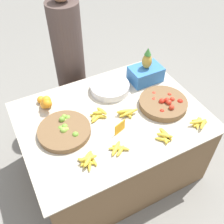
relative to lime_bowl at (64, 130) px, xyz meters
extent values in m
plane|color=gray|center=(0.43, -0.01, -0.79)|extent=(12.00, 12.00, 0.00)
cube|color=brown|center=(0.43, -0.01, -0.41)|extent=(1.53, 1.15, 0.75)
cube|color=#BCB29E|center=(0.43, -0.01, -0.03)|extent=(1.59, 1.20, 0.01)
cylinder|color=brown|center=(0.00, 0.00, 0.00)|extent=(0.43, 0.43, 0.05)
sphere|color=#7AB238|center=(-0.02, 0.04, 0.00)|extent=(0.04, 0.04, 0.04)
sphere|color=#6BA333|center=(0.06, -0.10, 0.02)|extent=(0.05, 0.05, 0.05)
sphere|color=#6BA333|center=(0.01, 0.02, 0.01)|extent=(0.05, 0.05, 0.05)
sphere|color=#7AB238|center=(0.05, 0.13, 0.02)|extent=(0.04, 0.04, 0.04)
sphere|color=#89BC42|center=(-0.01, -0.02, 0.03)|extent=(0.05, 0.05, 0.05)
sphere|color=#6BA333|center=(0.02, 0.09, 0.04)|extent=(0.05, 0.05, 0.05)
sphere|color=#7AB238|center=(0.05, 0.09, 0.00)|extent=(0.04, 0.04, 0.04)
sphere|color=#6BA333|center=(-0.02, 0.03, 0.00)|extent=(0.05, 0.05, 0.05)
sphere|color=#89BC42|center=(0.02, -0.01, 0.01)|extent=(0.04, 0.04, 0.04)
sphere|color=#6BA333|center=(0.00, -0.01, 0.01)|extent=(0.05, 0.05, 0.05)
sphere|color=#6BA333|center=(0.07, 0.11, 0.01)|extent=(0.05, 0.05, 0.05)
cylinder|color=brown|center=(0.90, -0.11, 0.00)|extent=(0.43, 0.43, 0.06)
sphere|color=red|center=(0.88, -0.11, 0.04)|extent=(0.05, 0.05, 0.05)
sphere|color=red|center=(0.98, -0.13, 0.04)|extent=(0.04, 0.04, 0.04)
sphere|color=red|center=(0.92, -0.13, 0.05)|extent=(0.05, 0.05, 0.05)
sphere|color=red|center=(0.85, -0.11, 0.01)|extent=(0.05, 0.05, 0.05)
sphere|color=red|center=(0.90, -0.22, 0.05)|extent=(0.05, 0.05, 0.05)
sphere|color=red|center=(0.82, -0.20, 0.03)|extent=(0.04, 0.04, 0.04)
sphere|color=red|center=(0.84, -0.05, 0.02)|extent=(0.04, 0.04, 0.04)
sphere|color=red|center=(0.97, -0.11, 0.01)|extent=(0.05, 0.05, 0.05)
sphere|color=red|center=(0.92, -0.16, 0.05)|extent=(0.05, 0.05, 0.05)
sphere|color=red|center=(0.89, -0.13, -0.01)|extent=(0.04, 0.04, 0.04)
sphere|color=red|center=(0.85, -0.03, 0.01)|extent=(0.05, 0.05, 0.05)
sphere|color=red|center=(1.03, -0.18, 0.03)|extent=(0.05, 0.05, 0.05)
sphere|color=red|center=(0.94, -0.25, 0.01)|extent=(0.04, 0.04, 0.04)
sphere|color=red|center=(0.89, -0.08, 0.02)|extent=(0.04, 0.04, 0.04)
sphere|color=red|center=(0.84, -0.15, 0.01)|extent=(0.05, 0.05, 0.05)
sphere|color=red|center=(1.00, -0.06, 0.03)|extent=(0.04, 0.04, 0.04)
sphere|color=red|center=(0.89, 0.02, 0.02)|extent=(0.05, 0.05, 0.05)
sphere|color=orange|center=(-0.06, 0.44, 0.01)|extent=(0.07, 0.07, 0.07)
sphere|color=orange|center=(-0.06, 0.36, 0.01)|extent=(0.07, 0.07, 0.07)
sphere|color=orange|center=(-0.05, 0.38, 0.01)|extent=(0.07, 0.07, 0.07)
sphere|color=orange|center=(-0.03, 0.36, 0.01)|extent=(0.08, 0.08, 0.08)
sphere|color=orange|center=(-0.03, 0.34, 0.07)|extent=(0.08, 0.08, 0.08)
sphere|color=orange|center=(-0.04, 0.29, 0.07)|extent=(0.08, 0.08, 0.08)
cylinder|color=silver|center=(0.57, 0.30, 0.01)|extent=(0.37, 0.37, 0.07)
cube|color=orange|center=(0.41, -0.20, 0.03)|extent=(0.11, 0.04, 0.11)
cube|color=#3370B7|center=(0.96, 0.28, 0.05)|extent=(0.31, 0.22, 0.15)
ellipsoid|color=#B28E38|center=(0.96, 0.28, 0.20)|extent=(0.10, 0.10, 0.15)
cone|color=#387A33|center=(0.96, 0.28, 0.31)|extent=(0.07, 0.07, 0.07)
ellipsoid|color=gold|center=(0.54, -0.05, -0.01)|extent=(0.13, 0.10, 0.03)
ellipsoid|color=gold|center=(0.55, -0.06, -0.01)|extent=(0.14, 0.03, 0.03)
ellipsoid|color=gold|center=(0.56, -0.06, -0.01)|extent=(0.05, 0.13, 0.03)
ellipsoid|color=gold|center=(0.57, -0.08, 0.01)|extent=(0.16, 0.04, 0.03)
ellipsoid|color=gold|center=(0.54, -0.05, 0.02)|extent=(0.16, 0.08, 0.03)
ellipsoid|color=gold|center=(0.30, -0.35, -0.01)|extent=(0.13, 0.09, 0.03)
ellipsoid|color=gold|center=(0.29, -0.35, -0.01)|extent=(0.14, 0.13, 0.03)
ellipsoid|color=gold|center=(0.33, -0.36, -0.01)|extent=(0.12, 0.12, 0.03)
ellipsoid|color=gold|center=(0.31, -0.38, -0.01)|extent=(0.11, 0.09, 0.03)
ellipsoid|color=gold|center=(0.09, -0.36, -0.01)|extent=(0.04, 0.12, 0.03)
ellipsoid|color=gold|center=(0.04, -0.35, -0.01)|extent=(0.11, 0.12, 0.03)
ellipsoid|color=gold|center=(0.05, -0.33, -0.01)|extent=(0.15, 0.12, 0.03)
ellipsoid|color=gold|center=(0.05, -0.34, -0.01)|extent=(0.12, 0.13, 0.03)
ellipsoid|color=gold|center=(0.06, -0.37, -0.01)|extent=(0.09, 0.14, 0.03)
ellipsoid|color=gold|center=(0.05, -0.37, 0.02)|extent=(0.12, 0.11, 0.03)
ellipsoid|color=gold|center=(0.06, -0.35, 0.02)|extent=(0.14, 0.05, 0.04)
ellipsoid|color=gold|center=(1.05, -0.44, -0.01)|extent=(0.16, 0.05, 0.03)
ellipsoid|color=gold|center=(1.06, -0.42, -0.01)|extent=(0.13, 0.10, 0.03)
ellipsoid|color=gold|center=(1.03, -0.44, -0.01)|extent=(0.12, 0.05, 0.03)
ellipsoid|color=gold|center=(1.03, -0.43, -0.01)|extent=(0.13, 0.12, 0.03)
ellipsoid|color=gold|center=(1.04, -0.42, -0.01)|extent=(0.13, 0.08, 0.03)
ellipsoid|color=gold|center=(1.02, -0.44, 0.01)|extent=(0.14, 0.07, 0.03)
ellipsoid|color=gold|center=(1.04, -0.48, 0.01)|extent=(0.12, 0.09, 0.03)
ellipsoid|color=gold|center=(0.66, -0.44, -0.01)|extent=(0.11, 0.10, 0.03)
ellipsoid|color=gold|center=(0.69, -0.43, -0.01)|extent=(0.08, 0.15, 0.04)
ellipsoid|color=gold|center=(0.72, -0.41, -0.01)|extent=(0.03, 0.15, 0.03)
ellipsoid|color=gold|center=(0.69, -0.43, 0.01)|extent=(0.12, 0.11, 0.03)
ellipsoid|color=gold|center=(0.70, -0.41, 0.02)|extent=(0.04, 0.12, 0.03)
ellipsoid|color=gold|center=(0.30, 0.05, -0.01)|extent=(0.13, 0.11, 0.03)
ellipsoid|color=gold|center=(0.32, 0.03, -0.01)|extent=(0.14, 0.12, 0.03)
ellipsoid|color=gold|center=(0.30, 0.02, -0.01)|extent=(0.14, 0.09, 0.03)
ellipsoid|color=gold|center=(0.33, 0.04, 0.01)|extent=(0.12, 0.07, 0.03)
ellipsoid|color=gold|center=(0.36, 0.04, 0.02)|extent=(0.07, 0.12, 0.04)
cylinder|color=#473833|center=(0.39, 0.89, -0.07)|extent=(0.32, 0.32, 1.44)
camera|label=1|loc=(-0.30, -1.42, 1.62)|focal=42.00mm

